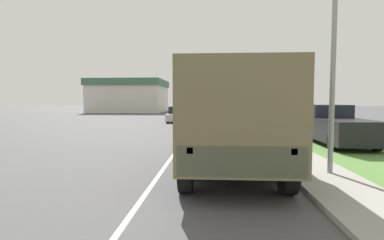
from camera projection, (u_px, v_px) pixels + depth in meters
name	position (u px, v px, depth m)	size (l,w,h in m)	color
ground_plane	(200.00, 117.00, 37.72)	(180.00, 180.00, 0.00)	#4C4C4F
lane_centre_stripe	(200.00, 117.00, 37.72)	(0.12, 120.00, 0.00)	silver
sidewalk_right	(236.00, 117.00, 37.43)	(1.80, 120.00, 0.12)	#9E9B93
grass_strip_right	(271.00, 118.00, 37.14)	(7.00, 120.00, 0.02)	#56843D
military_truck	(231.00, 116.00, 8.64)	(2.58, 6.53, 2.98)	#474C38
car_nearest_ahead	(220.00, 120.00, 21.59)	(1.90, 4.10, 1.55)	maroon
car_second_ahead	(178.00, 115.00, 29.73)	(1.83, 4.15, 1.54)	#B7BABF
car_third_ahead	(192.00, 110.00, 44.71)	(1.72, 4.52, 1.48)	tan
pickup_truck	(336.00, 126.00, 14.34)	(2.03, 5.09, 1.88)	black
lamp_post	(326.00, 29.00, 8.02)	(1.69, 0.24, 6.52)	gray
building_distant	(130.00, 96.00, 56.56)	(13.32, 12.44, 5.99)	beige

